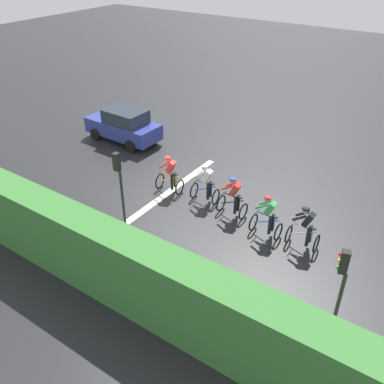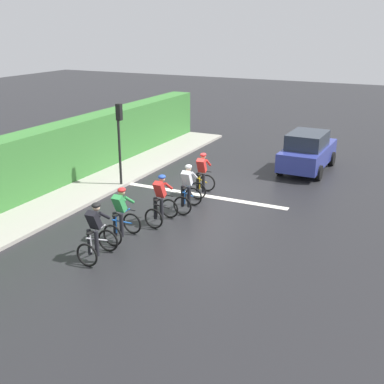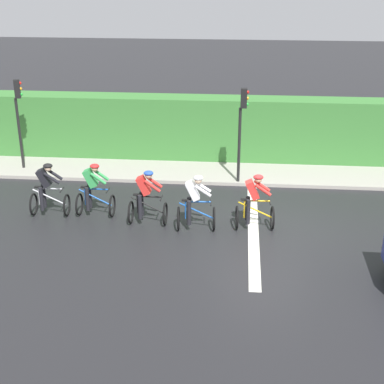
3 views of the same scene
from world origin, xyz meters
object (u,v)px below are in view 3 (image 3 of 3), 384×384
cyclist_lead (47,191)px  cyclist_trailing (254,203)px  cyclist_mid (146,199)px  traffic_light_near_crossing (242,122)px  cyclist_fourth (195,204)px  cyclist_second (93,191)px  traffic_light_far_junction (19,111)px

cyclist_lead → cyclist_trailing: bearing=-93.6°
cyclist_lead → cyclist_mid: size_ratio=1.00×
cyclist_mid → traffic_light_near_crossing: (3.34, -2.70, 1.43)m
cyclist_fourth → traffic_light_near_crossing: size_ratio=0.50×
cyclist_lead → cyclist_trailing: size_ratio=1.00×
cyclist_second → cyclist_fourth: 3.18m
cyclist_trailing → traffic_light_near_crossing: size_ratio=0.50×
cyclist_fourth → cyclist_trailing: 1.68m
cyclist_second → cyclist_lead: bearing=93.9°
traffic_light_near_crossing → cyclist_mid: bearing=141.1°
cyclist_second → traffic_light_near_crossing: 5.43m
traffic_light_near_crossing → traffic_light_far_junction: same height
traffic_light_far_junction → cyclist_fourth: bearing=-123.1°
cyclist_second → traffic_light_near_crossing: size_ratio=0.50×
cyclist_lead → cyclist_trailing: (-0.39, -6.15, 0.00)m
cyclist_lead → traffic_light_far_junction: 4.50m
traffic_light_far_junction → traffic_light_near_crossing: bearing=-95.2°
cyclist_lead → traffic_light_near_crossing: size_ratio=0.50×
cyclist_fourth → traffic_light_far_junction: traffic_light_far_junction is taller
cyclist_fourth → traffic_light_far_junction: bearing=56.9°
cyclist_fourth → traffic_light_far_junction: size_ratio=0.50×
cyclist_mid → cyclist_lead: bearing=83.6°
cyclist_second → cyclist_mid: size_ratio=1.00×
cyclist_mid → cyclist_trailing: bearing=-90.9°
cyclist_fourth → traffic_light_near_crossing: traffic_light_near_crossing is taller
cyclist_fourth → cyclist_trailing: bearing=-82.9°
cyclist_trailing → traffic_light_near_crossing: 3.70m
cyclist_lead → cyclist_second: size_ratio=1.00×
cyclist_second → cyclist_mid: same height
traffic_light_near_crossing → cyclist_fourth: bearing=160.7°
cyclist_lead → traffic_light_near_crossing: bearing=-62.4°
cyclist_trailing → traffic_light_near_crossing: bearing=6.9°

